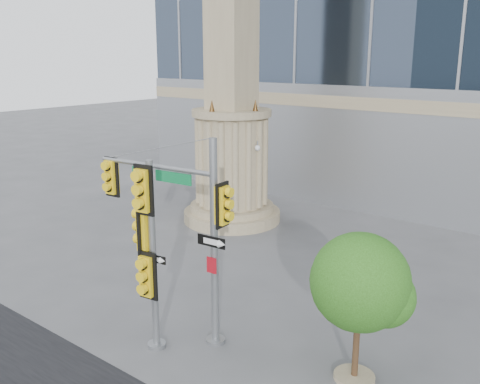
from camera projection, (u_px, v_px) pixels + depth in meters
The scene contains 5 objects.
ground at pixel (192, 343), 14.21m from camera, with size 120.00×120.00×0.00m, color #545456.
monument at pixel (232, 100), 23.26m from camera, with size 4.40×4.40×16.60m.
main_signal_pole at pixel (183, 214), 13.91m from camera, with size 4.27×0.75×5.49m.
secondary_signal_pole at pixel (148, 242), 13.21m from camera, with size 0.90×0.66×5.00m.
street_tree at pixel (362, 286), 12.03m from camera, with size 2.32×2.26×3.61m.
Camera 1 is at (8.93, -9.18, 7.46)m, focal length 40.00 mm.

